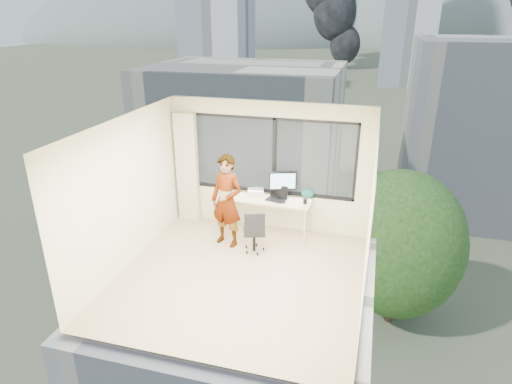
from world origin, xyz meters
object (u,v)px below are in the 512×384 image
(person, at_px, (227,201))
(game_console, at_px, (256,191))
(chair, at_px, (254,230))
(desk, at_px, (265,216))
(monitor, at_px, (283,185))
(laptop, at_px, (276,194))
(handbag, at_px, (308,194))

(person, bearing_deg, game_console, 85.03)
(chair, bearing_deg, desk, 70.28)
(monitor, distance_m, game_console, 0.62)
(chair, bearing_deg, game_console, 84.69)
(game_console, distance_m, laptop, 0.53)
(monitor, bearing_deg, desk, -175.19)
(game_console, relative_size, handbag, 1.27)
(person, relative_size, game_console, 5.60)
(desk, bearing_deg, monitor, 23.67)
(laptop, bearing_deg, desk, -168.99)
(desk, height_order, game_console, game_console)
(monitor, distance_m, laptop, 0.23)
(chair, xyz_separation_m, monitor, (0.33, 0.90, 0.59))
(chair, relative_size, person, 0.49)
(chair, xyz_separation_m, person, (-0.57, 0.14, 0.46))
(person, distance_m, laptop, 1.01)
(desk, distance_m, game_console, 0.53)
(chair, bearing_deg, monitor, 50.92)
(desk, xyz_separation_m, monitor, (0.32, 0.14, 0.65))
(desk, height_order, laptop, laptop)
(handbag, bearing_deg, chair, -124.35)
(laptop, bearing_deg, person, -129.28)
(desk, xyz_separation_m, laptop, (0.23, -0.01, 0.49))
(desk, bearing_deg, laptop, -2.56)
(game_console, height_order, handbag, handbag)
(monitor, height_order, handbag, monitor)
(game_console, bearing_deg, handbag, -15.82)
(chair, xyz_separation_m, laptop, (0.24, 0.75, 0.44))
(person, bearing_deg, monitor, 56.62)
(game_console, height_order, laptop, laptop)
(person, xyz_separation_m, monitor, (0.89, 0.76, 0.14))
(chair, distance_m, person, 0.74)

